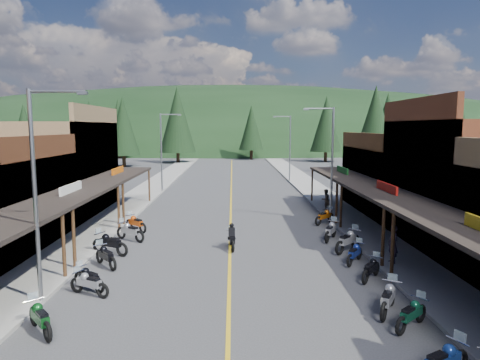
{
  "coord_description": "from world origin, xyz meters",
  "views": [
    {
      "loc": [
        0.15,
        -21.59,
        6.64
      ],
      "look_at": [
        0.66,
        7.74,
        3.0
      ],
      "focal_mm": 32.0,
      "sensor_mm": 36.0,
      "label": 1
    }
  ],
  "objects_px": {
    "pine_11": "(375,123)",
    "bike_west_8": "(110,242)",
    "pine_5": "(387,121)",
    "bike_west_4": "(40,317)",
    "pine_3": "(251,128)",
    "bike_west_9": "(130,230)",
    "streetlight_0": "(38,187)",
    "pine_6": "(461,128)",
    "pine_9": "(385,129)",
    "bike_west_10": "(136,222)",
    "shop_east_3": "(406,180)",
    "shop_east_2": "(478,184)",
    "pine_7": "(90,124)",
    "bike_west_6": "(89,277)",
    "pedestrian_east_b": "(325,199)",
    "bike_east_9": "(331,230)",
    "bike_east_10": "(325,216)",
    "pine_1": "(118,124)",
    "bike_east_6": "(371,268)",
    "shop_west_3": "(51,168)",
    "streetlight_3": "(289,145)",
    "pine_2": "(177,120)",
    "pine_8": "(77,132)",
    "bike_east_8": "(348,240)",
    "streetlight_1": "(163,149)",
    "pine_4": "(326,124)",
    "bike_east_4": "(411,313)",
    "streetlight_2": "(330,159)",
    "pine_10": "(123,126)",
    "bike_east_7": "(355,252)",
    "bike_east_5": "(388,297)",
    "bike_west_7": "(106,255)",
    "pine_0": "(24,128)"
  },
  "relations": [
    {
      "from": "bike_west_8",
      "to": "shop_east_3",
      "type": "bearing_deg",
      "value": -33.42
    },
    {
      "from": "bike_east_9",
      "to": "pine_10",
      "type": "bearing_deg",
      "value": 144.17
    },
    {
      "from": "pine_1",
      "to": "bike_east_6",
      "type": "distance_m",
      "value": 79.92
    },
    {
      "from": "shop_west_3",
      "to": "streetlight_0",
      "type": "relative_size",
      "value": 1.36
    },
    {
      "from": "shop_west_3",
      "to": "bike_west_6",
      "type": "relative_size",
      "value": 5.76
    },
    {
      "from": "bike_east_9",
      "to": "shop_east_2",
      "type": "bearing_deg",
      "value": 18.28
    },
    {
      "from": "streetlight_2",
      "to": "pine_1",
      "type": "height_order",
      "value": "pine_1"
    },
    {
      "from": "pine_1",
      "to": "streetlight_2",
      "type": "bearing_deg",
      "value": -63.47
    },
    {
      "from": "bike_west_6",
      "to": "bike_east_4",
      "type": "relative_size",
      "value": 0.98
    },
    {
      "from": "bike_east_10",
      "to": "pedestrian_east_b",
      "type": "xyz_separation_m",
      "value": [
        0.99,
        4.38,
        0.38
      ]
    },
    {
      "from": "pine_3",
      "to": "pine_9",
      "type": "height_order",
      "value": "pine_3"
    },
    {
      "from": "pine_5",
      "to": "bike_east_10",
      "type": "relative_size",
      "value": 6.82
    },
    {
      "from": "bike_east_4",
      "to": "bike_east_7",
      "type": "xyz_separation_m",
      "value": [
        0.07,
        6.84,
        0.01
      ]
    },
    {
      "from": "pine_8",
      "to": "bike_east_4",
      "type": "bearing_deg",
      "value": -59.83
    },
    {
      "from": "streetlight_2",
      "to": "pine_11",
      "type": "relative_size",
      "value": 0.65
    },
    {
      "from": "streetlight_1",
      "to": "pine_7",
      "type": "height_order",
      "value": "pine_7"
    },
    {
      "from": "pine_8",
      "to": "pine_10",
      "type": "relative_size",
      "value": 0.86
    },
    {
      "from": "bike_west_6",
      "to": "pedestrian_east_b",
      "type": "bearing_deg",
      "value": -2.44
    },
    {
      "from": "pine_3",
      "to": "bike_west_4",
      "type": "distance_m",
      "value": 75.29
    },
    {
      "from": "streetlight_0",
      "to": "bike_west_8",
      "type": "distance_m",
      "value": 7.35
    },
    {
      "from": "streetlight_1",
      "to": "pine_4",
      "type": "relative_size",
      "value": 0.64
    },
    {
      "from": "shop_east_3",
      "to": "pine_11",
      "type": "relative_size",
      "value": 0.88
    },
    {
      "from": "bike_west_9",
      "to": "bike_east_9",
      "type": "bearing_deg",
      "value": -55.45
    },
    {
      "from": "bike_east_9",
      "to": "pedestrian_east_b",
      "type": "height_order",
      "value": "pedestrian_east_b"
    },
    {
      "from": "pine_6",
      "to": "bike_west_10",
      "type": "height_order",
      "value": "pine_6"
    },
    {
      "from": "shop_west_3",
      "to": "pedestrian_east_b",
      "type": "xyz_separation_m",
      "value": [
        21.26,
        0.21,
        -2.55
      ]
    },
    {
      "from": "pine_3",
      "to": "bike_west_9",
      "type": "distance_m",
      "value": 64.05
    },
    {
      "from": "streetlight_0",
      "to": "pine_6",
      "type": "height_order",
      "value": "pine_6"
    },
    {
      "from": "streetlight_0",
      "to": "streetlight_1",
      "type": "height_order",
      "value": "same"
    },
    {
      "from": "streetlight_3",
      "to": "pine_2",
      "type": "height_order",
      "value": "pine_2"
    },
    {
      "from": "pine_5",
      "to": "pine_8",
      "type": "xyz_separation_m",
      "value": [
        -56.0,
        -32.0,
        -2.01
      ]
    },
    {
      "from": "streetlight_1",
      "to": "pine_0",
      "type": "bearing_deg",
      "value": 129.56
    },
    {
      "from": "pine_5",
      "to": "bike_west_4",
      "type": "distance_m",
      "value": 90.12
    },
    {
      "from": "pine_4",
      "to": "pine_11",
      "type": "xyz_separation_m",
      "value": [
        2.0,
        -22.0,
        -0.05
      ]
    },
    {
      "from": "pine_10",
      "to": "bike_west_9",
      "type": "relative_size",
      "value": 5.3
    },
    {
      "from": "streetlight_3",
      "to": "pine_5",
      "type": "relative_size",
      "value": 0.57
    },
    {
      "from": "pine_11",
      "to": "bike_west_8",
      "type": "distance_m",
      "value": 46.45
    },
    {
      "from": "streetlight_3",
      "to": "bike_east_4",
      "type": "xyz_separation_m",
      "value": [
        -0.9,
        -38.25,
        -3.91
      ]
    },
    {
      "from": "pine_6",
      "to": "shop_east_3",
      "type": "bearing_deg",
      "value": -121.46
    },
    {
      "from": "shop_east_2",
      "to": "pine_7",
      "type": "height_order",
      "value": "pine_7"
    },
    {
      "from": "streetlight_2",
      "to": "bike_west_7",
      "type": "xyz_separation_m",
      "value": [
        -12.85,
        -9.76,
        -3.87
      ]
    },
    {
      "from": "pine_3",
      "to": "bike_east_7",
      "type": "bearing_deg",
      "value": -88.2
    },
    {
      "from": "bike_west_6",
      "to": "pedestrian_east_b",
      "type": "relative_size",
      "value": 1.16
    },
    {
      "from": "shop_west_3",
      "to": "pine_7",
      "type": "distance_m",
      "value": 67.32
    },
    {
      "from": "bike_east_8",
      "to": "bike_east_9",
      "type": "height_order",
      "value": "bike_east_8"
    },
    {
      "from": "bike_east_5",
      "to": "bike_west_7",
      "type": "bearing_deg",
      "value": -173.99
    },
    {
      "from": "shop_west_3",
      "to": "bike_west_8",
      "type": "relative_size",
      "value": 4.74
    },
    {
      "from": "pine_8",
      "to": "bike_east_8",
      "type": "xyz_separation_m",
      "value": [
        28.31,
        -39.44,
        -5.31
      ]
    },
    {
      "from": "bike_west_4",
      "to": "pedestrian_east_b",
      "type": "bearing_deg",
      "value": 15.75
    },
    {
      "from": "streetlight_3",
      "to": "pine_2",
      "type": "relative_size",
      "value": 0.57
    }
  ]
}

